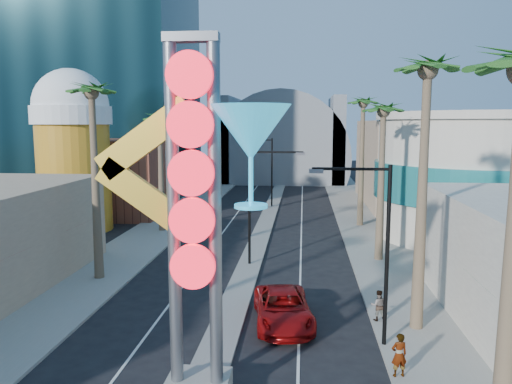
# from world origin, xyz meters

# --- Properties ---
(sidewalk_west) EXTENTS (5.00, 100.00, 0.15)m
(sidewalk_west) POSITION_xyz_m (-9.50, 35.00, 0.07)
(sidewalk_west) COLOR gray
(sidewalk_west) RESTS_ON ground
(sidewalk_east) EXTENTS (5.00, 100.00, 0.15)m
(sidewalk_east) POSITION_xyz_m (9.50, 35.00, 0.07)
(sidewalk_east) COLOR gray
(sidewalk_east) RESTS_ON ground
(median) EXTENTS (1.60, 84.00, 0.15)m
(median) POSITION_xyz_m (0.00, 38.00, 0.07)
(median) COLOR gray
(median) RESTS_ON ground
(hotel_tower) EXTENTS (20.00, 20.00, 50.00)m
(hotel_tower) POSITION_xyz_m (-22.00, 52.00, 25.00)
(hotel_tower) COLOR black
(hotel_tower) RESTS_ON ground
(brick_filler_west) EXTENTS (10.00, 10.00, 8.00)m
(brick_filler_west) POSITION_xyz_m (-16.00, 38.00, 4.00)
(brick_filler_west) COLOR brown
(brick_filler_west) RESTS_ON ground
(filler_east) EXTENTS (10.00, 20.00, 10.00)m
(filler_east) POSITION_xyz_m (16.00, 48.00, 5.00)
(filler_east) COLOR tan
(filler_east) RESTS_ON ground
(beer_mug) EXTENTS (7.00, 7.00, 14.50)m
(beer_mug) POSITION_xyz_m (-17.00, 30.00, 7.84)
(beer_mug) COLOR orange
(beer_mug) RESTS_ON ground
(turquoise_building) EXTENTS (16.60, 16.60, 10.60)m
(turquoise_building) POSITION_xyz_m (18.00, 30.00, 5.25)
(turquoise_building) COLOR #BDB1A0
(turquoise_building) RESTS_ON ground
(canopy) EXTENTS (22.00, 16.00, 22.00)m
(canopy) POSITION_xyz_m (0.00, 72.00, 4.31)
(canopy) COLOR slate
(canopy) RESTS_ON ground
(neon_sign) EXTENTS (6.53, 2.60, 12.55)m
(neon_sign) POSITION_xyz_m (0.82, 2.96, 7.31)
(neon_sign) COLOR gray
(neon_sign) RESTS_ON ground
(streetlight_0) EXTENTS (3.79, 0.25, 8.00)m
(streetlight_0) POSITION_xyz_m (0.55, 20.00, 4.88)
(streetlight_0) COLOR black
(streetlight_0) RESTS_ON ground
(streetlight_1) EXTENTS (3.79, 0.25, 8.00)m
(streetlight_1) POSITION_xyz_m (-0.55, 44.00, 4.88)
(streetlight_1) COLOR black
(streetlight_1) RESTS_ON ground
(streetlight_2) EXTENTS (3.45, 0.25, 8.00)m
(streetlight_2) POSITION_xyz_m (6.72, 8.00, 4.83)
(streetlight_2) COLOR black
(streetlight_2) RESTS_ON ground
(palm_1) EXTENTS (2.40, 2.40, 12.70)m
(palm_1) POSITION_xyz_m (-9.00, 16.00, 10.82)
(palm_1) COLOR brown
(palm_1) RESTS_ON ground
(palm_2) EXTENTS (2.40, 2.40, 11.20)m
(palm_2) POSITION_xyz_m (-9.00, 30.00, 9.48)
(palm_2) COLOR brown
(palm_2) RESTS_ON ground
(palm_3) EXTENTS (2.40, 2.40, 11.20)m
(palm_3) POSITION_xyz_m (-9.00, 42.00, 9.48)
(palm_3) COLOR brown
(palm_3) RESTS_ON ground
(palm_5) EXTENTS (2.40, 2.40, 13.20)m
(palm_5) POSITION_xyz_m (9.00, 10.00, 11.27)
(palm_5) COLOR brown
(palm_5) RESTS_ON ground
(palm_6) EXTENTS (2.40, 2.40, 11.70)m
(palm_6) POSITION_xyz_m (9.00, 22.00, 9.93)
(palm_6) COLOR brown
(palm_6) RESTS_ON ground
(palm_7) EXTENTS (2.40, 2.40, 12.70)m
(palm_7) POSITION_xyz_m (9.00, 34.00, 10.82)
(palm_7) COLOR brown
(palm_7) RESTS_ON ground
(red_pickup) EXTENTS (3.40, 6.03, 1.59)m
(red_pickup) POSITION_xyz_m (2.71, 10.16, 0.80)
(red_pickup) COLOR #9B0B0C
(red_pickup) RESTS_ON ground
(pedestrian_a) EXTENTS (0.70, 0.55, 1.71)m
(pedestrian_a) POSITION_xyz_m (7.30, 5.21, 1.00)
(pedestrian_a) COLOR gray
(pedestrian_a) RESTS_ON sidewalk_east
(pedestrian_b) EXTENTS (0.74, 0.58, 1.52)m
(pedestrian_b) POSITION_xyz_m (7.32, 10.67, 0.91)
(pedestrian_b) COLOR gray
(pedestrian_b) RESTS_ON sidewalk_east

